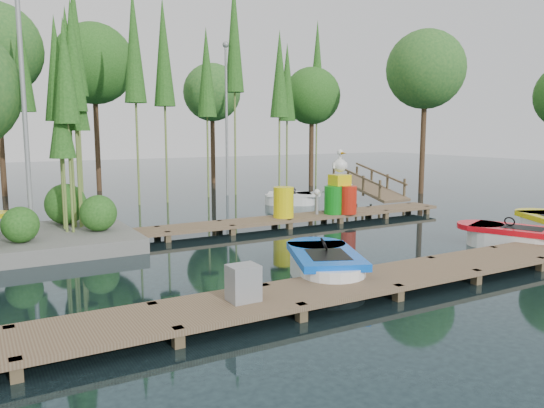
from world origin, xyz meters
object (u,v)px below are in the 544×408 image
boat_red (512,238)px  yellow_barrel (283,202)px  boat_blue (325,267)px  utility_cabinet (243,283)px  drum_cluster (341,194)px

boat_red → yellow_barrel: size_ratio=3.01×
boat_blue → yellow_barrel: size_ratio=3.18×
boat_blue → boat_red: bearing=22.8°
utility_cabinet → drum_cluster: drum_cluster is taller
boat_blue → utility_cabinet: (-2.53, -1.19, 0.32)m
boat_red → drum_cluster: bearing=81.8°
boat_red → utility_cabinet: 8.77m
yellow_barrel → drum_cluster: bearing=-4.1°
utility_cabinet → yellow_barrel: (4.99, 7.00, 0.19)m
yellow_barrel → drum_cluster: size_ratio=0.46×
boat_red → utility_cabinet: size_ratio=4.92×
yellow_barrel → boat_blue: bearing=-113.0°
yellow_barrel → boat_red: bearing=-57.6°
boat_red → yellow_barrel: 6.91m
boat_red → drum_cluster: size_ratio=1.38×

